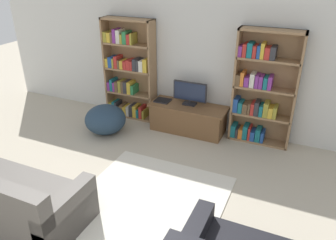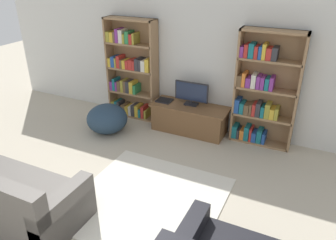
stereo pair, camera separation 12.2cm
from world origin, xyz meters
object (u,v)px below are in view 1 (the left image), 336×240
Objects in this scene: bookshelf_right at (261,91)px; beanbag_ottoman at (105,119)px; laptop at (163,100)px; couch_left_sectional at (8,199)px; tv_stand at (188,118)px; bookshelf_left at (129,72)px; television at (190,93)px.

beanbag_ottoman is at bearing -161.90° from bookshelf_right.
laptop is at bearing 38.70° from beanbag_ottoman.
beanbag_ottoman is at bearing 94.53° from couch_left_sectional.
tv_stand is 1.90× the size of beanbag_ottoman.
couch_left_sectional is 2.58× the size of beanbag_ottoman.
couch_left_sectional reaches higher than beanbag_ottoman.
couch_left_sectional is at bearing -102.14° from laptop.
tv_stand is 1.52m from beanbag_ottoman.
bookshelf_right is (2.53, 0.00, 0.01)m from bookshelf_left.
tv_stand is 0.48m from television.
laptop is 3.14m from couch_left_sectional.
television is at bearing -174.93° from bookshelf_right.
tv_stand is 3.27m from couch_left_sectional.
tv_stand is at bearing -172.25° from bookshelf_right.
bookshelf_left is 3.11× the size of television.
bookshelf_right is 2.62× the size of beanbag_ottoman.
tv_stand is at bearing 26.41° from beanbag_ottoman.
tv_stand is 5.05× the size of laptop.
bookshelf_right is 1.40m from tv_stand.
bookshelf_right is 4.06m from couch_left_sectional.
laptop reaches higher than tv_stand.
laptop is at bearing -11.35° from bookshelf_left.
tv_stand is (-1.21, -0.17, -0.67)m from bookshelf_right.
bookshelf_left is at bearing 92.58° from couch_left_sectional.
bookshelf_left is 1.00× the size of bookshelf_right.
bookshelf_right reaches higher than tv_stand.
bookshelf_left is 0.91m from laptop.
couch_left_sectional is at bearing -87.42° from bookshelf_left.
bookshelf_left is 1.38× the size of tv_stand.
laptop is at bearing 77.86° from couch_left_sectional.
tv_stand is 0.74× the size of couch_left_sectional.
bookshelf_left and bookshelf_right have the same top height.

